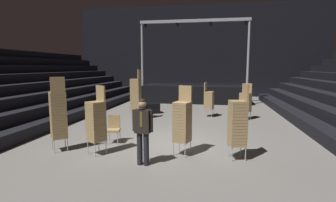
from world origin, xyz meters
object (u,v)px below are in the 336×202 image
at_px(stage_riser, 194,92).
at_px(equipment_road_case, 151,108).
at_px(chair_stack_mid_left, 182,121).
at_px(chair_stack_mid_centre, 136,95).
at_px(chair_stack_front_right, 246,102).
at_px(man_with_tie, 143,128).
at_px(chair_stack_mid_right, 96,120).
at_px(loose_chair_near_man, 114,127).
at_px(chair_stack_rear_left, 209,100).
at_px(chair_stack_front_left, 238,122).
at_px(chair_stack_rear_right, 58,114).

relative_size(stage_riser, equipment_road_case, 8.66).
distance_m(chair_stack_mid_left, chair_stack_mid_centre, 5.56).
xyz_separation_m(stage_riser, chair_stack_front_right, (2.99, -6.36, 0.21)).
xyz_separation_m(man_with_tie, chair_stack_mid_centre, (-1.96, 5.75, 0.22)).
distance_m(stage_riser, chair_stack_mid_right, 12.54).
bearing_deg(equipment_road_case, man_with_tie, -77.75).
bearing_deg(stage_riser, chair_stack_front_right, -64.84).
xyz_separation_m(man_with_tie, equipment_road_case, (-1.64, 7.55, -0.73)).
xyz_separation_m(stage_riser, chair_stack_mid_left, (0.54, -12.00, 0.34)).
relative_size(equipment_road_case, loose_chair_near_man, 0.95).
bearing_deg(chair_stack_rear_left, stage_riser, -155.99).
bearing_deg(chair_stack_mid_centre, man_with_tie, -159.65).
relative_size(stage_riser, chair_stack_rear_left, 4.34).
distance_m(chair_stack_mid_centre, equipment_road_case, 2.06).
height_order(chair_stack_front_right, chair_stack_mid_left, chair_stack_mid_left).
height_order(chair_stack_rear_left, loose_chair_near_man, chair_stack_rear_left).
bearing_deg(chair_stack_rear_left, loose_chair_near_man, -18.31).
height_order(stage_riser, chair_stack_mid_right, stage_riser).
bearing_deg(chair_stack_mid_right, equipment_road_case, -58.73).
xyz_separation_m(equipment_road_case, loose_chair_near_man, (0.08, -5.70, 0.25)).
height_order(man_with_tie, chair_stack_mid_left, chair_stack_mid_left).
bearing_deg(chair_stack_front_right, chair_stack_front_left, 126.70).
relative_size(chair_stack_mid_centre, chair_stack_rear_right, 1.07).
bearing_deg(chair_stack_front_right, stage_riser, -19.48).
bearing_deg(stage_riser, chair_stack_front_left, -80.08).
xyz_separation_m(stage_riser, chair_stack_mid_centre, (-2.34, -7.24, 0.55)).
bearing_deg(chair_stack_mid_right, chair_stack_mid_left, -140.45).
height_order(chair_stack_front_right, chair_stack_mid_centre, chair_stack_mid_centre).
bearing_deg(chair_stack_rear_left, equipment_road_case, -85.66).
bearing_deg(chair_stack_front_right, chair_stack_rear_right, 88.86).
height_order(man_with_tie, chair_stack_rear_right, chair_stack_rear_right).
distance_m(chair_stack_front_right, loose_chair_near_man, 6.88).
distance_m(chair_stack_front_right, chair_stack_mid_right, 7.80).
distance_m(stage_riser, chair_stack_rear_left, 6.04).
bearing_deg(man_with_tie, stage_riser, -87.97).
xyz_separation_m(chair_stack_front_right, chair_stack_mid_left, (-2.44, -5.64, 0.13)).
xyz_separation_m(man_with_tie, chair_stack_front_left, (2.50, 0.90, 0.05)).
bearing_deg(man_with_tie, loose_chair_near_man, -46.07).
height_order(chair_stack_mid_right, chair_stack_rear_right, chair_stack_rear_right).
bearing_deg(loose_chair_near_man, chair_stack_front_right, -144.66).
relative_size(stage_riser, chair_stack_rear_right, 3.38).
distance_m(chair_stack_front_right, chair_stack_rear_right, 8.62).
relative_size(chair_stack_mid_right, chair_stack_rear_left, 1.14).
relative_size(chair_stack_mid_centre, equipment_road_case, 2.75).
bearing_deg(chair_stack_front_right, chair_stack_mid_centre, 54.76).
bearing_deg(chair_stack_mid_left, stage_riser, -68.53).
distance_m(stage_riser, chair_stack_mid_centre, 7.63).
height_order(chair_stack_front_right, equipment_road_case, chair_stack_front_right).
bearing_deg(chair_stack_front_left, chair_stack_front_right, -22.82).
relative_size(chair_stack_mid_right, chair_stack_mid_centre, 0.83).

